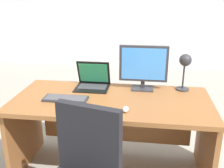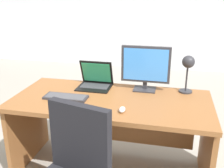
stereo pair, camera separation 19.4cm
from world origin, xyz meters
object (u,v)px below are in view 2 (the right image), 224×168
object	(u,v)px
mouse	(122,110)
keyboard	(66,97)
monitor	(146,66)
desk	(112,117)
desk_lamp	(188,67)
laptop	(96,79)

from	to	relation	value
mouse	keyboard	bearing A→B (deg)	163.29
keyboard	mouse	xyz separation A→B (m)	(0.52, -0.16, 0.01)
keyboard	mouse	size ratio (longest dim) A/B	4.40
monitor	desk	bearing A→B (deg)	-138.21
monitor	desk_lamp	distance (m)	0.37
laptop	mouse	bearing A→B (deg)	-55.01
laptop	keyboard	bearing A→B (deg)	-114.82
monitor	mouse	world-z (taller)	monitor
keyboard	monitor	bearing A→B (deg)	29.07
keyboard	desk_lamp	bearing A→B (deg)	19.65
desk	laptop	size ratio (longest dim) A/B	5.43
mouse	laptop	bearing A→B (deg)	124.99
keyboard	mouse	world-z (taller)	mouse
laptop	keyboard	world-z (taller)	laptop
laptop	mouse	size ratio (longest dim) A/B	3.67
desk	monitor	xyz separation A→B (m)	(0.26, 0.23, 0.43)
laptop	mouse	xyz separation A→B (m)	(0.36, -0.51, -0.06)
desk	keyboard	world-z (taller)	keyboard
mouse	desk_lamp	size ratio (longest dim) A/B	0.24
mouse	desk_lamp	bearing A→B (deg)	46.91
monitor	keyboard	distance (m)	0.76
laptop	keyboard	xyz separation A→B (m)	(-0.16, -0.35, -0.06)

